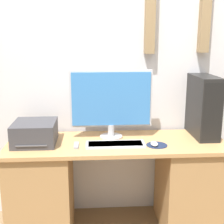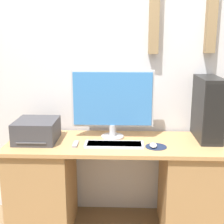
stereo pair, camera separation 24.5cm
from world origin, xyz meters
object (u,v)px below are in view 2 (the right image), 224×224
(printer, at_px, (37,130))
(mouse, at_px, (153,145))
(monitor, at_px, (113,101))
(computer_tower, at_px, (207,108))
(remote_control, at_px, (75,144))
(keyboard, at_px, (114,144))

(printer, bearing_deg, mouse, -7.77)
(printer, bearing_deg, monitor, 9.77)
(mouse, relative_size, computer_tower, 0.18)
(computer_tower, xyz_separation_m, printer, (-1.39, -0.12, -0.17))
(monitor, distance_m, mouse, 0.49)
(monitor, xyz_separation_m, remote_control, (-0.28, -0.20, -0.31))
(keyboard, bearing_deg, monitor, 95.87)
(monitor, distance_m, keyboard, 0.36)
(computer_tower, distance_m, printer, 1.40)
(computer_tower, height_order, remote_control, computer_tower)
(monitor, bearing_deg, mouse, -35.93)
(keyboard, relative_size, mouse, 4.94)
(printer, bearing_deg, keyboard, -8.68)
(remote_control, bearing_deg, computer_tower, 11.33)
(mouse, distance_m, printer, 0.94)
(mouse, height_order, printer, printer)
(keyboard, height_order, remote_control, keyboard)
(keyboard, xyz_separation_m, remote_control, (-0.30, 0.00, -0.00))
(computer_tower, relative_size, remote_control, 3.86)
(monitor, relative_size, remote_control, 5.07)
(mouse, xyz_separation_m, computer_tower, (0.46, 0.24, 0.24))
(keyboard, height_order, mouse, mouse)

